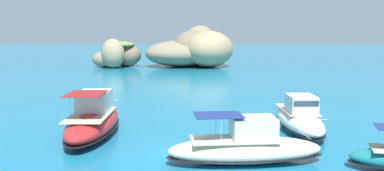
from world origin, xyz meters
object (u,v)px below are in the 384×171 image
at_px(motorboat_red, 93,120).
at_px(motorboat_cream, 246,147).
at_px(islet_small, 117,55).
at_px(islet_large, 195,50).
at_px(motorboat_white, 299,118).

distance_m(motorboat_red, motorboat_cream, 12.45).
bearing_deg(islet_small, motorboat_red, -79.06).
distance_m(islet_large, islet_small, 16.57).
bearing_deg(islet_small, motorboat_white, -63.93).
bearing_deg(islet_small, islet_large, 7.59).
xyz_separation_m(islet_large, motorboat_cream, (5.34, -64.69, -2.67)).
relative_size(motorboat_red, motorboat_cream, 1.15).
xyz_separation_m(islet_small, motorboat_red, (10.90, -56.37, -1.48)).
bearing_deg(motorboat_cream, islet_small, 109.17).
bearing_deg(motorboat_cream, motorboat_white, 59.13).
relative_size(islet_small, motorboat_red, 1.04).
xyz_separation_m(motorboat_red, motorboat_cream, (10.84, -6.13, -0.16)).
height_order(islet_large, motorboat_red, islet_large).
bearing_deg(islet_large, motorboat_red, -95.36).
height_order(motorboat_white, motorboat_red, motorboat_red).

